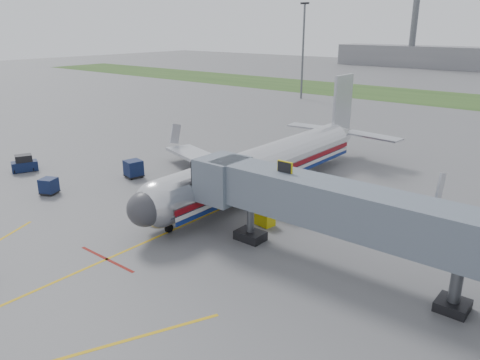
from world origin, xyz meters
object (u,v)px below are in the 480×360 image
Objects in this scene: baggage_tug at (24,164)px; ramp_worker at (149,210)px; airliner at (266,164)px; belt_loader at (243,181)px.

ramp_worker is (21.95, -0.44, 0.11)m from baggage_tug.
baggage_tug is at bearing -153.71° from airliner.
airliner is 11.60× the size of baggage_tug.
ramp_worker is (-0.50, -12.27, 0.45)m from belt_loader.
belt_loader reaches higher than baggage_tug.
ramp_worker is (-3.00, -12.76, -1.68)m from airliner.
baggage_tug is at bearing 143.03° from ramp_worker.
ramp_worker reaches higher than baggage_tug.
baggage_tug is 1.60× the size of ramp_worker.
baggage_tug is 21.96m from ramp_worker.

